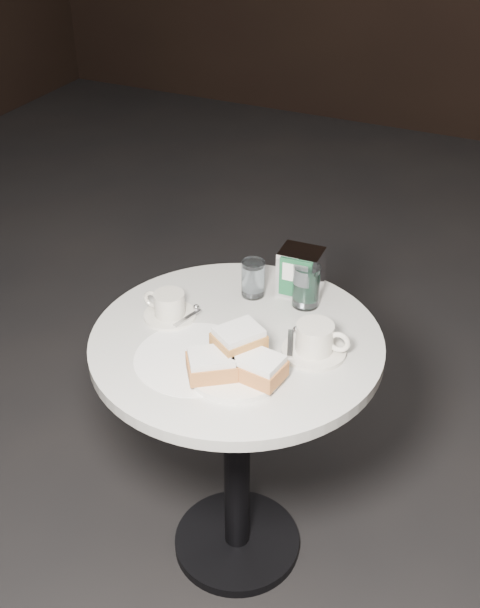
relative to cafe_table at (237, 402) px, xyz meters
name	(u,v)px	position (x,y,z in m)	size (l,w,h in m)	color
ground	(237,544)	(0.00, 0.00, -0.55)	(7.00, 7.00, 0.00)	black
cafe_table	(237,402)	(0.00, 0.00, 0.00)	(0.70, 0.70, 0.74)	black
sugar_spill	(195,358)	(-0.05, -0.11, 0.20)	(0.28, 0.28, 0.00)	white
beignet_plate	(236,362)	(0.06, -0.13, 0.24)	(0.26, 0.26, 0.10)	white
coffee_cup_left	(169,307)	(-0.19, 0.01, 0.23)	(0.14, 0.13, 0.07)	white
coffee_cup_right	(315,341)	(0.19, 0.02, 0.23)	(0.16, 0.16, 0.08)	silver
water_glass_left	(253,279)	(-0.04, 0.19, 0.25)	(0.07, 0.07, 0.10)	white
water_glass_right	(306,286)	(0.10, 0.20, 0.25)	(0.09, 0.09, 0.11)	silver
napkin_dispenser	(300,272)	(0.06, 0.25, 0.26)	(0.11, 0.09, 0.12)	white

